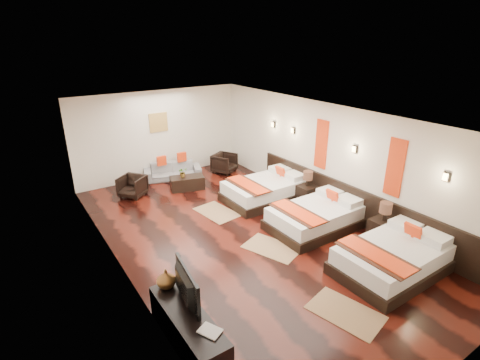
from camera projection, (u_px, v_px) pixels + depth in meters
floor at (242, 235)px, 8.64m from camera, size 5.50×9.50×0.01m
ceiling at (242, 117)px, 7.61m from camera, size 5.50×9.50×0.01m
back_wall at (159, 134)px, 11.79m from camera, size 5.50×0.01×2.80m
left_wall at (118, 210)px, 6.70m from camera, size 0.01×9.50×2.80m
right_wall at (329, 158)px, 9.55m from camera, size 0.01×9.50×2.80m
headboard_panel at (348, 202)px, 9.26m from camera, size 0.08×6.60×0.90m
bed_near at (394, 258)px, 7.22m from camera, size 2.33×1.46×0.89m
bed_mid at (316, 216)px, 8.87m from camera, size 2.27×1.43×0.87m
bed_far at (266, 189)px, 10.40m from camera, size 2.31×1.45×0.88m
nightstand_a at (383, 228)px, 8.23m from camera, size 0.50×0.50×0.98m
nightstand_b at (307, 193)px, 10.11m from camera, size 0.49×0.49×0.96m
jute_mat_near at (345, 312)px, 6.22m from camera, size 1.01×1.34×0.01m
jute_mat_mid at (272, 248)px, 8.10m from camera, size 1.13×1.39×0.01m
jute_mat_far at (217, 212)px, 9.73m from camera, size 0.90×1.29×0.01m
tv_console at (188, 328)px, 5.52m from camera, size 0.50×1.80×0.55m
tv at (181, 287)px, 5.55m from camera, size 0.27×1.01×0.58m
book at (205, 337)px, 4.99m from camera, size 0.34×0.38×0.03m
figurine at (166, 279)px, 5.94m from camera, size 0.35×0.35×0.33m
sofa at (173, 171)px, 11.92m from camera, size 1.94×1.25×0.53m
armchair_left at (132, 186)px, 10.59m from camera, size 0.95×0.95×0.62m
armchair_right at (224, 163)px, 12.45m from camera, size 0.95×0.96×0.65m
coffee_table at (187, 183)px, 11.14m from camera, size 1.10×0.76×0.40m
table_plant at (183, 172)px, 11.00m from camera, size 0.28×0.24×0.30m
orange_panel_a at (395, 168)px, 7.96m from camera, size 0.04×0.40×1.30m
orange_panel_b at (321, 144)px, 9.66m from camera, size 0.04×0.40×1.30m
sconce_near at (446, 177)px, 7.05m from camera, size 0.07×0.12×0.18m
sconce_mid at (355, 149)px, 8.74m from camera, size 0.07×0.12×0.18m
sconce_far at (293, 130)px, 10.44m from camera, size 0.07×0.12×0.18m
sconce_lounge at (273, 124)px, 11.13m from camera, size 0.07×0.12×0.18m
gold_artwork at (158, 122)px, 11.63m from camera, size 0.60×0.04×0.60m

